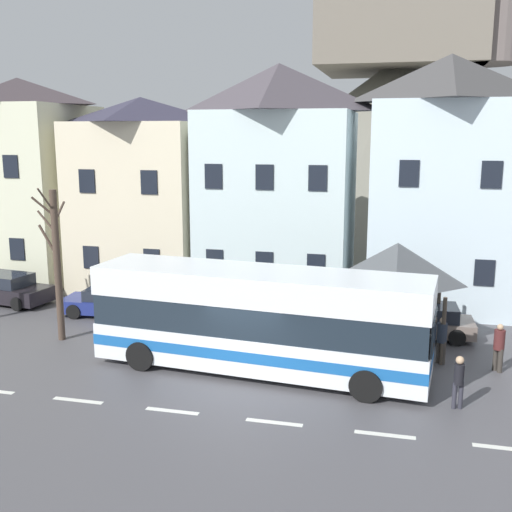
{
  "coord_description": "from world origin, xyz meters",
  "views": [
    {
      "loc": [
        4.71,
        -17.13,
        7.82
      ],
      "look_at": [
        -0.62,
        4.78,
        3.32
      ],
      "focal_mm": 42.89,
      "sensor_mm": 36.0,
      "label": 1
    }
  ],
  "objects_px": {
    "pedestrian_00": "(459,379)",
    "pedestrian_02": "(499,346)",
    "townhouse_01": "(144,194)",
    "townhouse_02": "(278,182)",
    "public_bench": "(390,315)",
    "parked_car_01": "(115,302)",
    "pedestrian_01": "(442,338)",
    "bare_tree_01": "(57,262)",
    "parked_car_02": "(420,321)",
    "transit_bus": "(259,321)",
    "townhouse_03": "(445,183)",
    "hilltop_castle": "(397,139)",
    "townhouse_00": "(24,180)",
    "bus_shelter": "(397,264)",
    "parked_car_03": "(5,289)"
  },
  "relations": [
    {
      "from": "bus_shelter",
      "to": "public_bench",
      "type": "bearing_deg",
      "value": 95.2
    },
    {
      "from": "townhouse_02",
      "to": "bare_tree_01",
      "type": "bearing_deg",
      "value": -127.11
    },
    {
      "from": "townhouse_01",
      "to": "townhouse_02",
      "type": "relative_size",
      "value": 0.87
    },
    {
      "from": "parked_car_01",
      "to": "parked_car_03",
      "type": "distance_m",
      "value": 5.97
    },
    {
      "from": "townhouse_01",
      "to": "pedestrian_00",
      "type": "distance_m",
      "value": 19.08
    },
    {
      "from": "bus_shelter",
      "to": "parked_car_01",
      "type": "xyz_separation_m",
      "value": [
        -12.01,
        1.1,
        -2.54
      ]
    },
    {
      "from": "pedestrian_00",
      "to": "pedestrian_01",
      "type": "distance_m",
      "value": 3.57
    },
    {
      "from": "pedestrian_00",
      "to": "pedestrian_02",
      "type": "distance_m",
      "value": 3.63
    },
    {
      "from": "townhouse_03",
      "to": "parked_car_02",
      "type": "height_order",
      "value": "townhouse_03"
    },
    {
      "from": "parked_car_02",
      "to": "pedestrian_00",
      "type": "height_order",
      "value": "pedestrian_00"
    },
    {
      "from": "townhouse_03",
      "to": "transit_bus",
      "type": "xyz_separation_m",
      "value": [
        -6.24,
        -10.1,
        -3.9
      ]
    },
    {
      "from": "bus_shelter",
      "to": "public_bench",
      "type": "relative_size",
      "value": 2.38
    },
    {
      "from": "pedestrian_01",
      "to": "bare_tree_01",
      "type": "relative_size",
      "value": 0.28
    },
    {
      "from": "parked_car_02",
      "to": "pedestrian_01",
      "type": "distance_m",
      "value": 2.93
    },
    {
      "from": "townhouse_00",
      "to": "parked_car_01",
      "type": "bearing_deg",
      "value": -35.76
    },
    {
      "from": "bus_shelter",
      "to": "pedestrian_01",
      "type": "distance_m",
      "value": 3.16
    },
    {
      "from": "parked_car_01",
      "to": "public_bench",
      "type": "bearing_deg",
      "value": -177.58
    },
    {
      "from": "townhouse_01",
      "to": "hilltop_castle",
      "type": "height_order",
      "value": "hilltop_castle"
    },
    {
      "from": "bus_shelter",
      "to": "public_bench",
      "type": "height_order",
      "value": "bus_shelter"
    },
    {
      "from": "townhouse_01",
      "to": "public_bench",
      "type": "bearing_deg",
      "value": -17.45
    },
    {
      "from": "townhouse_00",
      "to": "bare_tree_01",
      "type": "distance_m",
      "value": 12.11
    },
    {
      "from": "bus_shelter",
      "to": "pedestrian_00",
      "type": "relative_size",
      "value": 2.46
    },
    {
      "from": "parked_car_01",
      "to": "hilltop_castle",
      "type": "bearing_deg",
      "value": -115.44
    },
    {
      "from": "townhouse_01",
      "to": "parked_car_02",
      "type": "distance_m",
      "value": 15.26
    },
    {
      "from": "townhouse_02",
      "to": "pedestrian_01",
      "type": "height_order",
      "value": "townhouse_02"
    },
    {
      "from": "parked_car_01",
      "to": "pedestrian_00",
      "type": "distance_m",
      "value": 15.25
    },
    {
      "from": "pedestrian_00",
      "to": "townhouse_02",
      "type": "bearing_deg",
      "value": 123.54
    },
    {
      "from": "townhouse_02",
      "to": "townhouse_01",
      "type": "bearing_deg",
      "value": -178.66
    },
    {
      "from": "townhouse_02",
      "to": "pedestrian_01",
      "type": "xyz_separation_m",
      "value": [
        7.44,
        -8.09,
        -4.6
      ]
    },
    {
      "from": "parked_car_01",
      "to": "pedestrian_01",
      "type": "distance_m",
      "value": 13.89
    },
    {
      "from": "parked_car_03",
      "to": "public_bench",
      "type": "bearing_deg",
      "value": 10.29
    },
    {
      "from": "pedestrian_01",
      "to": "parked_car_01",
      "type": "bearing_deg",
      "value": 168.89
    },
    {
      "from": "hilltop_castle",
      "to": "transit_bus",
      "type": "relative_size",
      "value": 3.44
    },
    {
      "from": "parked_car_03",
      "to": "transit_bus",
      "type": "bearing_deg",
      "value": -13.57
    },
    {
      "from": "transit_bus",
      "to": "parked_car_03",
      "type": "xyz_separation_m",
      "value": [
        -13.6,
        5.42,
        -1.06
      ]
    },
    {
      "from": "parked_car_02",
      "to": "parked_car_03",
      "type": "bearing_deg",
      "value": -4.02
    },
    {
      "from": "parked_car_03",
      "to": "townhouse_00",
      "type": "bearing_deg",
      "value": 120.17
    },
    {
      "from": "parked_car_01",
      "to": "public_bench",
      "type": "height_order",
      "value": "parked_car_01"
    },
    {
      "from": "townhouse_03",
      "to": "bare_tree_01",
      "type": "xyz_separation_m",
      "value": [
        -14.44,
        -8.79,
        -2.56
      ]
    },
    {
      "from": "pedestrian_01",
      "to": "bare_tree_01",
      "type": "xyz_separation_m",
      "value": [
        -14.17,
        -0.8,
        2.14
      ]
    },
    {
      "from": "transit_bus",
      "to": "hilltop_castle",
      "type": "bearing_deg",
      "value": 89.16
    },
    {
      "from": "transit_bus",
      "to": "townhouse_02",
      "type": "bearing_deg",
      "value": 103.72
    },
    {
      "from": "townhouse_00",
      "to": "bus_shelter",
      "type": "relative_size",
      "value": 2.74
    },
    {
      "from": "townhouse_03",
      "to": "bus_shelter",
      "type": "bearing_deg",
      "value": -106.4
    },
    {
      "from": "townhouse_00",
      "to": "parked_car_01",
      "type": "relative_size",
      "value": 2.37
    },
    {
      "from": "townhouse_02",
      "to": "transit_bus",
      "type": "height_order",
      "value": "townhouse_02"
    },
    {
      "from": "pedestrian_01",
      "to": "hilltop_castle",
      "type": "bearing_deg",
      "value": 94.1
    },
    {
      "from": "bus_shelter",
      "to": "public_bench",
      "type": "distance_m",
      "value": 3.59
    },
    {
      "from": "parked_car_01",
      "to": "pedestrian_00",
      "type": "relative_size",
      "value": 2.84
    },
    {
      "from": "townhouse_03",
      "to": "hilltop_castle",
      "type": "relative_size",
      "value": 0.29
    }
  ]
}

